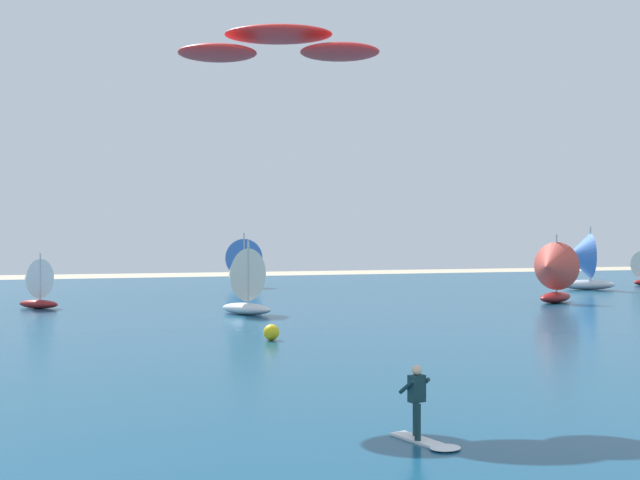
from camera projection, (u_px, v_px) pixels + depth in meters
name	position (u px, v px, depth m)	size (l,w,h in m)	color
ocean	(131.00, 311.00, 50.70)	(160.00, 90.00, 0.10)	navy
kitesurfer	(422.00, 415.00, 17.60)	(0.99, 2.03, 1.67)	white
kite	(278.00, 45.00, 25.34)	(6.73, 4.28, 0.97)	red
sailboat_anchored_offshore	(33.00, 283.00, 52.29)	(3.24, 3.18, 3.64)	maroon
sailboat_far_left	(242.00, 262.00, 76.40)	(3.68, 4.37, 5.15)	white
sailboat_near_shore	(240.00, 280.00, 48.12)	(3.67, 4.01, 4.45)	white
sailboat_far_right	(552.00, 272.00, 56.51)	(4.37, 3.93, 4.86)	maroon
sailboat_heeled_over	(580.00, 261.00, 71.89)	(5.06, 4.52, 5.70)	silver
marker_buoy	(271.00, 332.00, 35.50)	(0.72, 0.72, 0.72)	yellow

